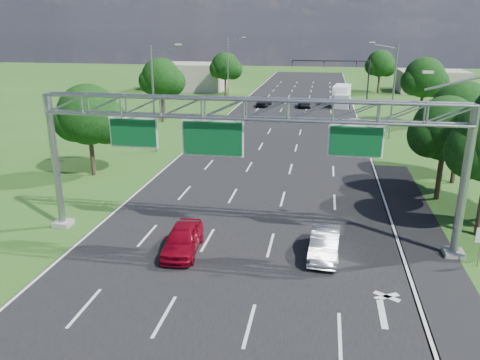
% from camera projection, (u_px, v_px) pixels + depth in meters
% --- Properties ---
extents(ground, '(220.00, 220.00, 0.00)m').
position_uv_depth(ground, '(274.00, 158.00, 43.59)').
color(ground, '#2E5419').
rests_on(ground, ground).
extents(road, '(18.00, 180.00, 0.02)m').
position_uv_depth(road, '(274.00, 158.00, 43.59)').
color(road, black).
rests_on(road, ground).
extents(road_flare, '(3.00, 30.00, 0.02)m').
position_uv_depth(road_flare, '(420.00, 238.00, 26.91)').
color(road_flare, black).
rests_on(road_flare, ground).
extents(sign_gantry, '(23.50, 1.00, 9.56)m').
position_uv_depth(sign_gantry, '(246.00, 120.00, 24.55)').
color(sign_gantry, gray).
rests_on(sign_gantry, ground).
extents(traffic_signal, '(12.21, 0.24, 7.00)m').
position_uv_depth(traffic_signal, '(346.00, 70.00, 73.51)').
color(traffic_signal, black).
rests_on(traffic_signal, ground).
extents(streetlight_l_near, '(2.97, 0.22, 10.16)m').
position_uv_depth(streetlight_l_near, '(155.00, 94.00, 43.76)').
color(streetlight_l_near, gray).
rests_on(streetlight_l_near, ground).
extents(streetlight_l_far, '(2.97, 0.22, 10.16)m').
position_uv_depth(streetlight_l_far, '(229.00, 66.00, 76.52)').
color(streetlight_l_far, gray).
rests_on(streetlight_l_far, ground).
extents(streetlight_r_mid, '(2.97, 0.22, 10.16)m').
position_uv_depth(streetlight_r_mid, '(392.00, 87.00, 49.34)').
color(streetlight_r_mid, gray).
rests_on(streetlight_r_mid, ground).
extents(tree_verge_la, '(5.76, 4.80, 7.40)m').
position_uv_depth(tree_verge_la, '(90.00, 118.00, 37.00)').
color(tree_verge_la, '#2D2116').
rests_on(tree_verge_la, ground).
extents(tree_verge_lb, '(5.76, 4.80, 8.06)m').
position_uv_depth(tree_verge_lb, '(162.00, 79.00, 58.66)').
color(tree_verge_lb, '#2D2116').
rests_on(tree_verge_lb, ground).
extents(tree_verge_lc, '(5.76, 4.80, 7.62)m').
position_uv_depth(tree_verge_lc, '(226.00, 67.00, 81.69)').
color(tree_verge_lc, '#2D2116').
rests_on(tree_verge_lc, ground).
extents(tree_verge_rd, '(5.76, 4.80, 8.28)m').
position_uv_depth(tree_verge_rd, '(425.00, 79.00, 56.05)').
color(tree_verge_rd, '#2D2116').
rests_on(tree_verge_rd, ground).
extents(tree_verge_re, '(5.76, 4.80, 7.84)m').
position_uv_depth(tree_verge_re, '(381.00, 65.00, 84.60)').
color(tree_verge_re, '#2D2116').
rests_on(tree_verge_re, ground).
extents(building_left, '(14.00, 10.00, 5.00)m').
position_uv_depth(building_left, '(189.00, 76.00, 91.43)').
color(building_left, gray).
rests_on(building_left, ground).
extents(building_right, '(12.00, 9.00, 4.00)m').
position_uv_depth(building_right, '(431.00, 81.00, 87.64)').
color(building_right, gray).
rests_on(building_right, ground).
extents(red_coupe, '(2.08, 4.48, 1.48)m').
position_uv_depth(red_coupe, '(183.00, 239.00, 25.03)').
color(red_coupe, maroon).
rests_on(red_coupe, ground).
extents(silver_sedan, '(1.69, 4.24, 1.37)m').
position_uv_depth(silver_sedan, '(324.00, 244.00, 24.59)').
color(silver_sedan, '#A5ABB1').
rests_on(silver_sedan, ground).
extents(car_queue_b, '(2.08, 4.20, 1.15)m').
position_uv_depth(car_queue_b, '(304.00, 104.00, 71.01)').
color(car_queue_b, black).
rests_on(car_queue_b, ground).
extents(car_queue_c, '(2.23, 4.55, 1.50)m').
position_uv_depth(car_queue_c, '(264.00, 101.00, 71.95)').
color(car_queue_c, black).
rests_on(car_queue_c, ground).
extents(car_queue_d, '(1.61, 3.94, 1.27)m').
position_uv_depth(car_queue_d, '(354.00, 124.00, 55.46)').
color(car_queue_d, silver).
rests_on(car_queue_d, ground).
extents(box_truck, '(3.04, 8.15, 2.99)m').
position_uv_depth(box_truck, '(342.00, 96.00, 72.68)').
color(box_truck, white).
rests_on(box_truck, ground).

